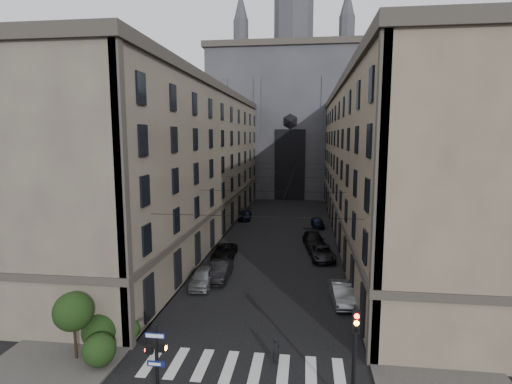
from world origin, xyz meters
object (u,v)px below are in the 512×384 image
at_px(car_left_far, 245,215).
at_px(car_right_midnear, 322,253).
at_px(traffic_light_right, 355,348).
at_px(car_left_midfar, 225,251).
at_px(car_right_near, 342,293).
at_px(car_right_far, 318,222).
at_px(car_right_midfar, 314,240).
at_px(gothic_tower, 292,113).
at_px(car_left_midnear, 220,271).
at_px(pedestrian, 276,350).
at_px(car_left_near, 203,277).
at_px(pedestrian_signal_left, 156,359).

height_order(car_left_far, car_right_midnear, car_right_midnear).
height_order(traffic_light_right, car_right_midnear, traffic_light_right).
xyz_separation_m(car_left_midfar, car_right_near, (11.27, -10.06, 0.06)).
bearing_deg(car_right_far, car_right_midfar, -98.86).
bearing_deg(gothic_tower, traffic_light_right, -85.62).
distance_m(traffic_light_right, car_left_midnear, 19.23).
bearing_deg(car_right_near, traffic_light_right, -97.80).
distance_m(car_left_midfar, car_left_far, 19.51).
xyz_separation_m(car_right_far, pedestrian, (-3.20, -34.66, 0.08)).
distance_m(traffic_light_right, pedestrian, 5.89).
height_order(traffic_light_right, car_right_far, traffic_light_right).
bearing_deg(car_left_midnear, car_right_midfar, 54.27).
xyz_separation_m(car_right_near, pedestrian, (-4.40, -8.85, 0.02)).
relative_size(car_left_midfar, car_right_midfar, 0.91).
xyz_separation_m(car_right_midnear, car_right_midfar, (-0.74, 4.85, 0.09)).
relative_size(gothic_tower, traffic_light_right, 11.15).
bearing_deg(car_right_far, gothic_tower, 93.24).
height_order(car_right_near, car_right_midnear, car_right_near).
xyz_separation_m(traffic_light_right, car_right_far, (-0.60, 38.40, -2.59)).
xyz_separation_m(car_right_midnear, car_right_far, (-0.05, 15.04, -0.01)).
xyz_separation_m(car_left_near, pedestrian, (7.10, -10.86, 0.01)).
bearing_deg(traffic_light_right, pedestrian_signal_left, -177.36).
bearing_deg(traffic_light_right, car_left_midnear, 120.93).
height_order(car_left_far, car_right_far, car_right_far).
bearing_deg(gothic_tower, car_left_midnear, -94.24).
relative_size(traffic_light_right, car_left_midfar, 1.05).
height_order(traffic_light_right, car_right_near, traffic_light_right).
distance_m(gothic_tower, car_left_midfar, 53.45).
bearing_deg(car_left_midnear, car_left_midfar, 97.78).
xyz_separation_m(car_right_near, car_right_midfar, (-1.89, 15.61, 0.04)).
bearing_deg(car_right_midfar, car_right_midnear, -89.05).
relative_size(car_left_midnear, car_left_midfar, 0.96).
relative_size(car_left_midfar, car_right_far, 1.22).
bearing_deg(car_right_near, car_left_near, 165.03).
bearing_deg(car_right_midnear, gothic_tower, 88.89).
distance_m(pedestrian_signal_left, car_right_near, 16.32).
height_order(pedestrian_signal_left, car_left_midfar, pedestrian_signal_left).
distance_m(pedestrian_signal_left, car_right_midfar, 29.71).
bearing_deg(car_left_far, pedestrian_signal_left, -90.85).
bearing_deg(car_right_midnear, car_left_midfar, 177.08).
bearing_deg(car_left_near, car_right_midnear, 37.16).
distance_m(pedestrian_signal_left, car_right_midnear, 25.32).
relative_size(traffic_light_right, car_left_near, 1.16).
distance_m(car_left_near, car_right_midnear, 13.55).
xyz_separation_m(gothic_tower, car_right_near, (6.20, -60.44, -17.05)).
bearing_deg(traffic_light_right, car_left_far, 105.27).
xyz_separation_m(car_left_near, car_left_midnear, (1.10, 1.75, 0.02)).
height_order(car_left_far, car_right_near, car_right_near).
height_order(pedestrian_signal_left, car_right_far, pedestrian_signal_left).
relative_size(car_right_midfar, car_right_far, 1.34).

